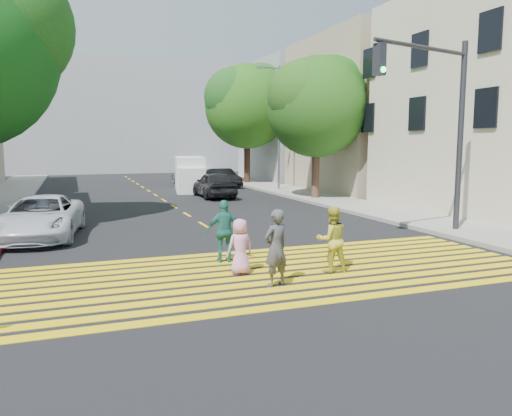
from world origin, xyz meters
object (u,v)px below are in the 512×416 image
pedestrian_extra (225,231)px  silver_car (189,176)px  pedestrian_man (276,248)px  pedestrian_woman (332,239)px  pedestrian_child (240,247)px  tree_right_near (318,102)px  tree_right_far (248,102)px  dark_car_near (214,185)px  white_van (190,175)px  dark_car_parked (222,178)px  white_sedan (41,217)px  traffic_signal (440,109)px

pedestrian_extra → silver_car: size_ratio=0.38×
pedestrian_man → pedestrian_woman: pedestrian_man is taller
pedestrian_woman → pedestrian_child: pedestrian_woman is taller
pedestrian_woman → silver_car: 27.53m
tree_right_near → pedestrian_woman: (-6.94, -14.45, -4.64)m
tree_right_far → pedestrian_child: (-9.18, -25.65, -5.65)m
silver_car → dark_car_near: bearing=78.8°
tree_right_far → white_van: 8.83m
silver_car → dark_car_parked: 3.74m
tree_right_near → white_van: bearing=126.9°
pedestrian_child → tree_right_far: bearing=-117.6°
white_van → dark_car_parked: bearing=46.4°
pedestrian_woman → pedestrian_man: bearing=28.7°
tree_right_near → pedestrian_man: (-8.72, -15.11, -4.60)m
pedestrian_man → pedestrian_woman: size_ratio=1.06×
white_sedan → tree_right_far: bearing=61.0°
tree_right_far → pedestrian_extra: 26.61m
tree_right_near → dark_car_near: 7.61m
silver_car → traffic_signal: traffic_signal is taller
pedestrian_child → white_van: white_van is taller
tree_right_near → white_van: size_ratio=1.60×
pedestrian_man → silver_car: pedestrian_man is taller
white_van → tree_right_near: bearing=-43.6°
white_sedan → dark_car_near: (8.88, 10.26, 0.05)m
white_van → silver_car: bearing=87.2°
white_sedan → pedestrian_man: bearing=-49.0°
pedestrian_extra → dark_car_near: 16.22m
silver_car → traffic_signal: bearing=90.2°
pedestrian_woman → traffic_signal: 7.25m
tree_right_near → pedestrian_child: size_ratio=5.88×
tree_right_far → dark_car_parked: bearing=-141.6°
pedestrian_man → pedestrian_child: 1.33m
white_sedan → white_van: size_ratio=1.02×
tree_right_near → white_sedan: bearing=-153.0°
pedestrian_woman → tree_right_far: bearing=-96.6°
tree_right_far → dark_car_near: 11.50m
tree_right_far → white_sedan: bearing=-126.5°
tree_right_near → dark_car_parked: bearing=105.6°
tree_right_far → pedestrian_woman: 27.70m
pedestrian_extra → pedestrian_child: bearing=99.0°
pedestrian_woman → white_sedan: size_ratio=0.32×
pedestrian_child → white_sedan: white_sedan is taller
tree_right_near → pedestrian_extra: size_ratio=4.77×
white_sedan → traffic_signal: traffic_signal is taller
pedestrian_woman → dark_car_near: pedestrian_woman is taller
dark_car_near → white_van: 4.36m
pedestrian_child → dark_car_near: 17.47m
pedestrian_man → dark_car_parked: pedestrian_man is taller
silver_car → pedestrian_woman: bearing=77.7°
pedestrian_child → dark_car_parked: 24.37m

